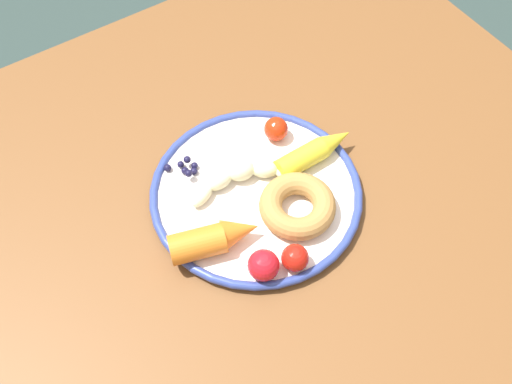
% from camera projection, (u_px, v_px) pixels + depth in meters
% --- Properties ---
extents(dining_table, '(1.15, 0.96, 0.75)m').
position_uv_depth(dining_table, '(241.00, 260.00, 0.88)').
color(dining_table, brown).
rests_on(dining_table, ground_plane).
extents(plate, '(0.30, 0.30, 0.02)m').
position_uv_depth(plate, '(256.00, 193.00, 0.84)').
color(plate, white).
rests_on(plate, dining_table).
extents(banana, '(0.16, 0.08, 0.03)m').
position_uv_depth(banana, '(242.00, 176.00, 0.83)').
color(banana, beige).
rests_on(banana, plate).
extents(carrot_orange, '(0.13, 0.07, 0.04)m').
position_uv_depth(carrot_orange, '(214.00, 237.00, 0.77)').
color(carrot_orange, orange).
rests_on(carrot_orange, plate).
extents(carrot_yellow, '(0.13, 0.03, 0.03)m').
position_uv_depth(carrot_yellow, '(315.00, 151.00, 0.85)').
color(carrot_yellow, yellow).
rests_on(carrot_yellow, plate).
extents(donut, '(0.15, 0.15, 0.03)m').
position_uv_depth(donut, '(297.00, 206.00, 0.80)').
color(donut, '#B58143').
rests_on(donut, plate).
extents(blueberry_pile, '(0.04, 0.04, 0.02)m').
position_uv_depth(blueberry_pile, '(185.00, 168.00, 0.85)').
color(blueberry_pile, '#191638').
rests_on(blueberry_pile, plate).
extents(tomato_near, '(0.04, 0.04, 0.04)m').
position_uv_depth(tomato_near, '(264.00, 265.00, 0.75)').
color(tomato_near, red).
rests_on(tomato_near, plate).
extents(tomato_mid, '(0.04, 0.04, 0.04)m').
position_uv_depth(tomato_mid, '(276.00, 129.00, 0.87)').
color(tomato_mid, red).
rests_on(tomato_mid, plate).
extents(tomato_far, '(0.04, 0.04, 0.04)m').
position_uv_depth(tomato_far, '(295.00, 258.00, 0.76)').
color(tomato_far, red).
rests_on(tomato_far, plate).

